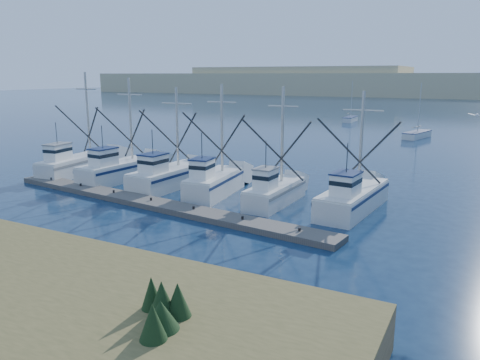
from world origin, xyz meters
The scene contains 7 objects.
ground centered at (0.00, 0.00, 0.00)m, with size 500.00×500.00×0.00m, color #0D223D.
floating_dock centered at (-6.84, 5.62, 0.20)m, with size 29.26×1.95×0.39m, color #595550.
dune_ridge centered at (0.00, 210.00, 5.00)m, with size 360.00×60.00×10.00m, color tan.
trawler_fleet centered at (-7.59, 10.72, 1.00)m, with size 29.83×9.40×9.52m.
sailboat_near centered at (5.03, 53.78, 0.49)m, with size 3.43×7.10×8.10m.
sailboat_far centered at (-10.43, 74.15, 0.49)m, with size 1.91×6.12×8.10m.
flying_gull centered at (13.54, 9.22, 7.06)m, with size 0.94×0.17×0.17m.
Camera 1 is at (14.04, -20.22, 9.24)m, focal length 35.00 mm.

